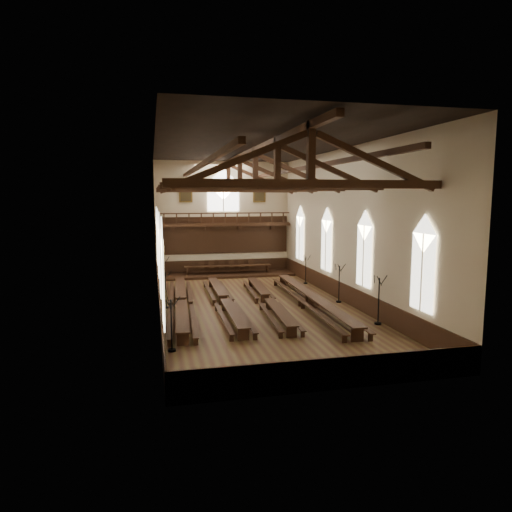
{
  "coord_description": "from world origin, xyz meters",
  "views": [
    {
      "loc": [
        -6.27,
        -27.58,
        6.9
      ],
      "look_at": [
        0.38,
        1.5,
        2.99
      ],
      "focal_mm": 32.0,
      "sensor_mm": 36.0,
      "label": 1
    }
  ],
  "objects": [
    {
      "name": "ground",
      "position": [
        0.0,
        0.0,
        0.0
      ],
      "size": [
        26.0,
        26.0,
        0.0
      ],
      "primitive_type": "plane",
      "color": "brown",
      "rests_on": "ground"
    },
    {
      "name": "room_walls",
      "position": [
        0.0,
        0.0,
        6.46
      ],
      "size": [
        26.0,
        26.0,
        26.0
      ],
      "color": "beige",
      "rests_on": "ground"
    },
    {
      "name": "wainscot_band",
      "position": [
        0.0,
        0.0,
        0.6
      ],
      "size": [
        12.0,
        26.0,
        1.2
      ],
      "color": "#361D10",
      "rests_on": "ground"
    },
    {
      "name": "side_windows",
      "position": [
        -0.0,
        -0.0,
        3.74
      ],
      "size": [
        11.85,
        19.8,
        4.5
      ],
      "color": "white",
      "rests_on": "room_walls"
    },
    {
      "name": "end_window",
      "position": [
        0.0,
        12.9,
        7.22
      ],
      "size": [
        2.8,
        0.12,
        3.8
      ],
      "color": "white",
      "rests_on": "room_walls"
    },
    {
      "name": "minstrels_gallery",
      "position": [
        0.0,
        12.66,
        3.91
      ],
      "size": [
        11.8,
        1.24,
        3.7
      ],
      "color": "#3D2013",
      "rests_on": "room_walls"
    },
    {
      "name": "portraits",
      "position": [
        0.0,
        12.9,
        7.1
      ],
      "size": [
        7.75,
        0.09,
        1.45
      ],
      "color": "brown",
      "rests_on": "room_walls"
    },
    {
      "name": "roof_trusses",
      "position": [
        0.0,
        -0.0,
        8.22
      ],
      "size": [
        11.7,
        25.7,
        2.8
      ],
      "color": "#3D2013",
      "rests_on": "room_walls"
    },
    {
      "name": "refectory_row_a",
      "position": [
        -4.65,
        -0.1,
        0.53
      ],
      "size": [
        1.81,
        14.23,
        0.73
      ],
      "color": "#3D2013",
      "rests_on": "ground"
    },
    {
      "name": "refectory_row_b",
      "position": [
        -1.98,
        -0.08,
        0.51
      ],
      "size": [
        1.54,
        13.93,
        0.7
      ],
      "color": "#3D2013",
      "rests_on": "ground"
    },
    {
      "name": "refectory_row_c",
      "position": [
        0.72,
        -0.32,
        0.49
      ],
      "size": [
        1.75,
        13.68,
        0.67
      ],
      "color": "#3D2013",
      "rests_on": "ground"
    },
    {
      "name": "refectory_row_d",
      "position": [
        3.4,
        -1.08,
        0.58
      ],
      "size": [
        1.88,
        14.9,
        0.8
      ],
      "color": "#3D2013",
      "rests_on": "ground"
    },
    {
      "name": "dais",
      "position": [
        0.13,
        11.4,
        0.1
      ],
      "size": [
        11.4,
        2.99,
        0.2
      ],
      "primitive_type": "cube",
      "color": "#361D10",
      "rests_on": "ground"
    },
    {
      "name": "high_table",
      "position": [
        0.13,
        11.4,
        0.8
      ],
      "size": [
        7.63,
        1.11,
        0.71
      ],
      "color": "#3D2013",
      "rests_on": "dais"
    },
    {
      "name": "high_chairs",
      "position": [
        0.13,
        12.15,
        0.79
      ],
      "size": [
        4.99,
        0.5,
        1.08
      ],
      "color": "#3D2013",
      "rests_on": "dais"
    },
    {
      "name": "candelabrum_left_near",
      "position": [
        -5.55,
        -7.51,
        0.76
      ],
      "size": [
        0.72,
        0.76,
        2.51
      ],
      "color": "black",
      "rests_on": "ground"
    },
    {
      "name": "candelabrum_left_mid",
      "position": [
        -5.55,
        0.7,
        0.72
      ],
      "size": [
        0.69,
        0.72,
        2.38
      ],
      "color": "black",
      "rests_on": "ground"
    },
    {
      "name": "candelabrum_left_far",
      "position": [
        -5.55,
        5.56,
        0.79
      ],
      "size": [
        0.73,
        0.8,
        2.61
      ],
      "color": "black",
      "rests_on": "ground"
    },
    {
      "name": "candelabrum_right_near",
      "position": [
        5.55,
        -5.6,
        0.82
      ],
      "size": [
        0.73,
        0.83,
        2.71
      ],
      "color": "black",
      "rests_on": "ground"
    },
    {
      "name": "candelabrum_right_mid",
      "position": [
        5.55,
        -0.26,
        0.78
      ],
      "size": [
        0.71,
        0.78,
        2.55
      ],
      "color": "black",
      "rests_on": "ground"
    },
    {
      "name": "candelabrum_right_far",
      "position": [
        5.55,
        6.37,
        0.7
      ],
      "size": [
        0.68,
        0.68,
        2.29
      ],
      "color": "black",
      "rests_on": "ground"
    }
  ]
}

